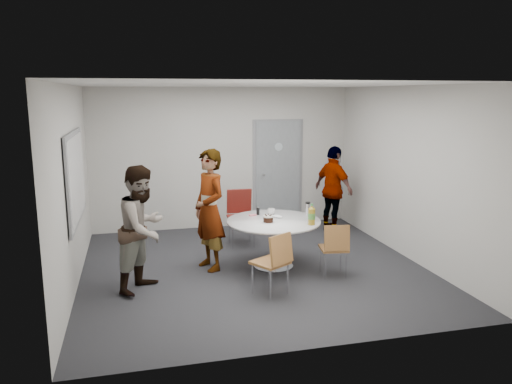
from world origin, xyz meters
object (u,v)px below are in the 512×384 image
object	(u,v)px
chair_near_right	(335,245)
chair_far	(240,211)
door	(278,173)
person_main	(210,210)
person_left	(143,228)
person_right	(334,189)
table	(275,227)
whiteboard	(76,177)
chair_near_left	(275,258)

from	to	relation	value
chair_near_right	chair_far	xyz separation A→B (m)	(-0.95, 1.91, 0.11)
door	person_main	distance (m)	2.91
chair_far	person_left	distance (m)	2.40
chair_near_right	person_right	bearing A→B (deg)	76.86
table	person_left	xyz separation A→B (m)	(-1.93, -0.40, 0.21)
chair_far	person_left	bearing A→B (deg)	47.45
chair_near_right	person_left	xyz separation A→B (m)	(-2.63, 0.21, 0.36)
person_left	door	bearing A→B (deg)	-6.93
chair_far	person_main	xyz separation A→B (m)	(-0.70, -1.12, 0.32)
whiteboard	table	bearing A→B (deg)	-4.69
table	person_right	world-z (taller)	person_right
chair_near_left	person_right	size ratio (longest dim) A/B	0.52
door	table	world-z (taller)	door
door	person_left	xyz separation A→B (m)	(-2.71, -2.91, -0.19)
whiteboard	chair_near_left	bearing A→B (deg)	-27.37
whiteboard	table	xyz separation A→B (m)	(2.79, -0.23, -0.82)
person_main	person_left	size ratio (longest dim) A/B	1.07
chair_far	person_right	distance (m)	1.93
whiteboard	person_left	bearing A→B (deg)	-36.54
person_right	chair_near_left	bearing A→B (deg)	124.60
door	table	bearing A→B (deg)	-107.11
whiteboard	person_main	size ratio (longest dim) A/B	1.06
door	person_left	size ratio (longest dim) A/B	1.27
chair_near_left	door	bearing A→B (deg)	41.94
whiteboard	person_left	world-z (taller)	whiteboard
chair_near_left	chair_near_right	xyz separation A→B (m)	(1.01, 0.44, -0.04)
chair_near_left	person_right	bearing A→B (deg)	23.52
door	person_main	size ratio (longest dim) A/B	1.18
chair_far	person_main	world-z (taller)	person_main
person_main	door	bearing A→B (deg)	123.09
table	chair_near_left	world-z (taller)	table
table	person_main	bearing A→B (deg)	169.43
chair_near_right	person_right	xyz separation A→B (m)	(0.92, 2.29, 0.34)
person_left	person_right	xyz separation A→B (m)	(3.56, 2.08, -0.03)
door	chair_near_right	xyz separation A→B (m)	(-0.07, -3.12, -0.55)
table	chair_far	bearing A→B (deg)	101.08
chair_far	person_left	world-z (taller)	person_left
door	person_right	distance (m)	1.21
chair_near_right	person_main	distance (m)	1.89
whiteboard	table	size ratio (longest dim) A/B	1.36
chair_near_right	table	bearing A→B (deg)	147.57
chair_near_right	chair_far	bearing A→B (deg)	125.35
table	chair_near_left	bearing A→B (deg)	-106.53
chair_near_left	person_main	distance (m)	1.44
chair_near_left	chair_near_right	size ratio (longest dim) A/B	1.07
table	chair_near_right	xyz separation A→B (m)	(0.70, -0.61, -0.15)
chair_near_right	chair_far	size ratio (longest dim) A/B	0.83
door	person_main	world-z (taller)	door
chair_near_left	person_right	world-z (taller)	person_right
door	chair_near_left	world-z (taller)	door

